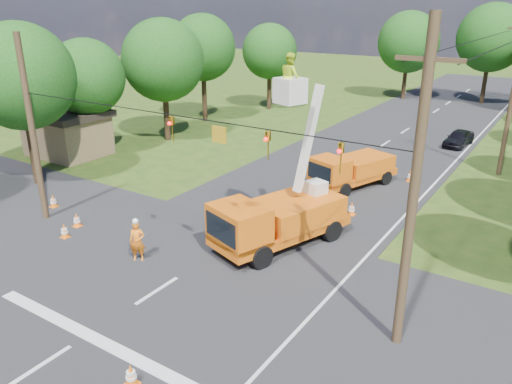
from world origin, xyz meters
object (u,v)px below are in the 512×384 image
Objects in this scene: distant_car at (459,138)px; traffic_cone_5 at (53,201)px; traffic_cone_2 at (352,209)px; traffic_cone_3 at (64,231)px; bucket_truck at (279,209)px; shed at (67,132)px; tree_left_b at (21,77)px; ground_worker at (137,241)px; tree_far_b at (492,38)px; tree_left_d at (163,60)px; tree_left_c at (86,77)px; tree_left_e at (203,48)px; traffic_cone_4 at (77,220)px; second_truck at (351,170)px; tree_far_a at (408,42)px; traffic_cone_6 at (410,176)px; traffic_cone_1 at (309,222)px; pole_left at (32,131)px; pole_right_near at (414,193)px; tree_left_f at (270,51)px; traffic_cone_0 at (131,375)px.

traffic_cone_5 is (-15.20, -24.41, -0.26)m from distant_car.
traffic_cone_3 is (-10.04, -9.68, 0.00)m from traffic_cone_2.
shed is (-19.86, 4.21, -0.16)m from bucket_truck.
tree_left_b reaches higher than distant_car.
ground_worker is 46.32m from tree_far_b.
tree_left_d is at bearing 94.97° from ground_worker.
bucket_truck is 1.04× the size of tree_left_c.
tree_left_e is (1.20, 14.00, 4.87)m from shed.
distant_car is 0.39× the size of tree_left_b.
shed is 0.68× the size of tree_left_c.
traffic_cone_4 is 1.00× the size of traffic_cone_5.
ground_worker is at bearing -86.60° from second_truck.
distant_car is at bearing 101.14° from bucket_truck.
second_truck is 13.77m from ground_worker.
traffic_cone_6 is at bearing -71.53° from tree_far_a.
traffic_cone_1 is 19.60m from tree_left_c.
distant_car is 0.45× the size of tree_left_c.
tree_left_e is (-1.80, 7.00, 0.37)m from tree_left_d.
second_truck is 1.08× the size of shed.
tree_left_b is 0.90× the size of tree_far_b.
pole_left is (-2.20, -0.17, 4.14)m from traffic_cone_4.
traffic_cone_3 is at bearing -64.46° from traffic_cone_4.
pole_right_near reaches higher than tree_left_d.
distant_car is at bearing -84.68° from tree_far_b.
traffic_cone_6 is (2.65, 2.90, -0.73)m from second_truck.
tree_far_b is (17.80, 15.00, 1.12)m from tree_left_f.
pole_right_near is at bearing 46.76° from traffic_cone_0.
tree_left_c is at bearing -94.63° from tree_left_f.
tree_left_f is (1.70, 21.00, 0.25)m from tree_left_c.
distant_car is 5.15× the size of traffic_cone_0.
tree_far_a reaches higher than traffic_cone_6.
tree_left_e reaches higher than traffic_cone_3.
traffic_cone_4 is 0.08× the size of tree_left_e.
tree_left_c is 0.96× the size of tree_left_f.
tree_left_e is (-2.30, 19.00, 0.18)m from tree_left_b.
traffic_cone_2 is at bearing -89.19° from distant_car.
tree_far_b reaches higher than pole_right_near.
tree_far_a is at bearing 108.47° from traffic_cone_6.
second_truck is (-0.32, 8.79, -0.69)m from bucket_truck.
ground_worker is 0.19× the size of tree_left_b.
tree_left_e is 24.09m from tree_far_a.
ground_worker is (-4.21, -4.42, -0.88)m from bucket_truck.
distant_car is at bearing 66.34° from traffic_cone_3.
traffic_cone_2 and traffic_cone_4 have the same top height.
distant_car is at bearing 37.51° from shed.
traffic_cone_4 is at bearing -126.89° from traffic_cone_6.
tree_left_b is at bearing -112.62° from tree_far_b.
traffic_cone_0 and traffic_cone_4 have the same top height.
ground_worker is at bearing -120.92° from traffic_cone_2.
ground_worker is 2.51× the size of traffic_cone_0.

